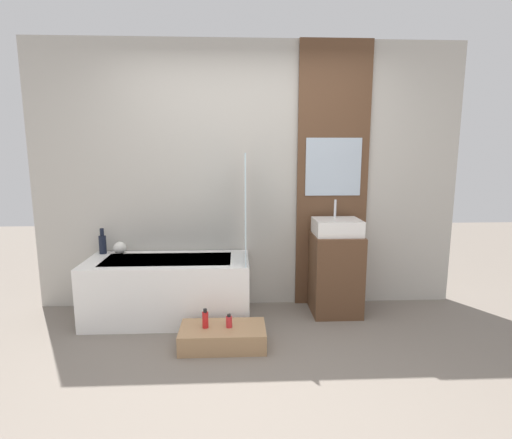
{
  "coord_description": "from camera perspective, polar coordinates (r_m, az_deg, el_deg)",
  "views": [
    {
      "loc": [
        -0.1,
        -2.39,
        1.57
      ],
      "look_at": [
        0.04,
        0.72,
        1.03
      ],
      "focal_mm": 28.0,
      "sensor_mm": 36.0,
      "label": 1
    }
  ],
  "objects": [
    {
      "name": "bottle_soap_secondary",
      "position": [
        3.31,
        -3.87,
        -14.32
      ],
      "size": [
        0.05,
        0.05,
        0.11
      ],
      "color": "red",
      "rests_on": "wooden_step_bench"
    },
    {
      "name": "vanity_cabinet",
      "position": [
        3.97,
        11.27,
        -7.62
      ],
      "size": [
        0.46,
        0.45,
        0.77
      ],
      "primitive_type": "cube",
      "color": "brown",
      "rests_on": "ground_plane"
    },
    {
      "name": "glass_shower_screen",
      "position": [
        3.58,
        -1.58,
        1.73
      ],
      "size": [
        0.01,
        0.5,
        0.97
      ],
      "primitive_type": "cube",
      "color": "silver",
      "rests_on": "bathtub"
    },
    {
      "name": "wall_wood_accent",
      "position": [
        4.04,
        10.88,
        5.99
      ],
      "size": [
        0.7,
        0.04,
        2.6
      ],
      "color": "brown",
      "rests_on": "ground_plane"
    },
    {
      "name": "wooden_step_bench",
      "position": [
        3.37,
        -4.76,
        -16.33
      ],
      "size": [
        0.69,
        0.37,
        0.16
      ],
      "primitive_type": "cube",
      "color": "#A87F56",
      "rests_on": "ground_plane"
    },
    {
      "name": "vase_round_light",
      "position": [
        4.08,
        -18.9,
        -3.86
      ],
      "size": [
        0.12,
        0.12,
        0.12
      ],
      "primitive_type": "sphere",
      "color": "silver",
      "rests_on": "bathtub"
    },
    {
      "name": "ground_plane",
      "position": [
        2.86,
        -0.13,
        -23.39
      ],
      "size": [
        12.0,
        12.0,
        0.0
      ],
      "primitive_type": "plane",
      "color": "slate"
    },
    {
      "name": "wall_tiled_back",
      "position": [
        3.98,
        -1.14,
        6.02
      ],
      "size": [
        4.2,
        0.06,
        2.6
      ],
      "primitive_type": "cube",
      "color": "#B7B2A8",
      "rests_on": "ground_plane"
    },
    {
      "name": "bottle_soap_primary",
      "position": [
        3.31,
        -7.26,
        -13.95
      ],
      "size": [
        0.05,
        0.05,
        0.16
      ],
      "color": "red",
      "rests_on": "wooden_step_bench"
    },
    {
      "name": "vase_tall_dark",
      "position": [
        4.15,
        -21.07,
        -3.2
      ],
      "size": [
        0.07,
        0.07,
        0.25
      ],
      "color": "black",
      "rests_on": "bathtub"
    },
    {
      "name": "bathtub",
      "position": [
        3.87,
        -12.36,
        -9.64
      ],
      "size": [
        1.49,
        0.64,
        0.58
      ],
      "color": "white",
      "rests_on": "ground_plane"
    },
    {
      "name": "sink",
      "position": [
        3.86,
        11.5,
        -1.04
      ],
      "size": [
        0.43,
        0.36,
        0.32
      ],
      "color": "white",
      "rests_on": "vanity_cabinet"
    }
  ]
}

